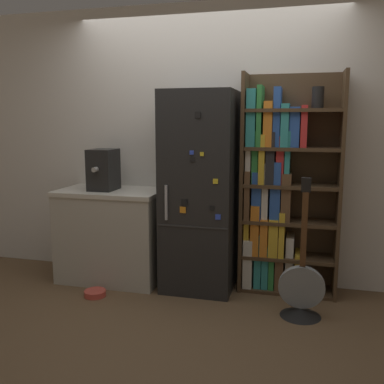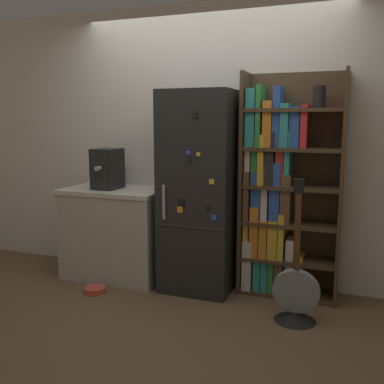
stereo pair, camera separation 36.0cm
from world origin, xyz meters
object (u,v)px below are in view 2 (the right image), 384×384
object	(u,v)px
guitar	(296,300)
refrigerator	(200,192)
bookshelf	(279,194)
espresso_machine	(107,169)
pet_bowl	(95,289)

from	to	relation	value
guitar	refrigerator	bearing A→B (deg)	156.62
bookshelf	espresso_machine	world-z (taller)	bookshelf
bookshelf	guitar	distance (m)	0.93
pet_bowl	guitar	bearing A→B (deg)	1.71
guitar	pet_bowl	world-z (taller)	guitar
bookshelf	pet_bowl	world-z (taller)	bookshelf
refrigerator	pet_bowl	distance (m)	1.29
refrigerator	guitar	world-z (taller)	refrigerator
bookshelf	pet_bowl	bearing A→B (deg)	-159.03
refrigerator	pet_bowl	bearing A→B (deg)	-151.81
guitar	espresso_machine	bearing A→B (deg)	168.75
espresso_machine	guitar	bearing A→B (deg)	-11.25
bookshelf	espresso_machine	size ratio (longest dim) A/B	5.03
bookshelf	guitar	world-z (taller)	bookshelf
refrigerator	pet_bowl	world-z (taller)	refrigerator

